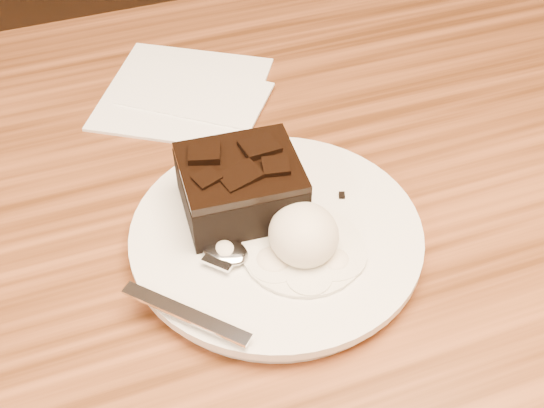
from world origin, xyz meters
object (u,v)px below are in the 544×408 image
object	(u,v)px
napkin	(183,92)
plate	(276,238)
spoon	(225,253)
ice_cream_scoop	(304,234)
brownie	(241,190)

from	to	relation	value
napkin	plate	bearing A→B (deg)	-85.98
spoon	napkin	bearing A→B (deg)	40.17
plate	ice_cream_scoop	distance (m)	0.04
spoon	napkin	size ratio (longest dim) A/B	0.99
plate	napkin	world-z (taller)	plate
spoon	brownie	bearing A→B (deg)	15.19
brownie	spoon	size ratio (longest dim) A/B	0.60
napkin	ice_cream_scoop	bearing A→B (deg)	-83.79
plate	ice_cream_scoop	size ratio (longest dim) A/B	4.12
spoon	napkin	distance (m)	0.25
brownie	plate	bearing A→B (deg)	-60.72
brownie	spoon	world-z (taller)	brownie
spoon	ice_cream_scoop	bearing A→B (deg)	-57.15
brownie	ice_cream_scoop	size ratio (longest dim) A/B	1.62
plate	brownie	bearing A→B (deg)	119.28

